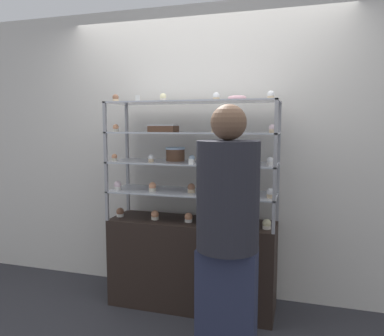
# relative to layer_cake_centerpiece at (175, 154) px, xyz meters

# --- Properties ---
(ground_plane) EXTENTS (20.00, 20.00, 0.00)m
(ground_plane) POSITION_rel_layer_cake_centerpiece_xyz_m (0.17, -0.06, -1.30)
(ground_plane) COLOR #2D2D33
(back_wall) EXTENTS (8.00, 0.05, 2.60)m
(back_wall) POSITION_rel_layer_cake_centerpiece_xyz_m (0.17, 0.29, -0.00)
(back_wall) COLOR silver
(back_wall) RESTS_ON ground_plane
(display_base) EXTENTS (1.39, 0.42, 0.75)m
(display_base) POSITION_rel_layer_cake_centerpiece_xyz_m (0.17, -0.06, -0.93)
(display_base) COLOR black
(display_base) RESTS_ON ground_plane
(display_riser_lower) EXTENTS (1.39, 0.42, 0.25)m
(display_riser_lower) POSITION_rel_layer_cake_centerpiece_xyz_m (0.17, -0.06, -0.32)
(display_riser_lower) COLOR #99999E
(display_riser_lower) RESTS_ON display_base
(display_riser_middle) EXTENTS (1.39, 0.42, 0.25)m
(display_riser_middle) POSITION_rel_layer_cake_centerpiece_xyz_m (0.17, -0.06, -0.07)
(display_riser_middle) COLOR #99999E
(display_riser_middle) RESTS_ON display_riser_lower
(display_riser_upper) EXTENTS (1.39, 0.42, 0.25)m
(display_riser_upper) POSITION_rel_layer_cake_centerpiece_xyz_m (0.17, -0.06, 0.17)
(display_riser_upper) COLOR #99999E
(display_riser_upper) RESTS_ON display_riser_middle
(display_riser_top) EXTENTS (1.39, 0.42, 0.25)m
(display_riser_top) POSITION_rel_layer_cake_centerpiece_xyz_m (0.17, -0.06, 0.42)
(display_riser_top) COLOR #99999E
(display_riser_top) RESTS_ON display_riser_upper
(layer_cake_centerpiece) EXTENTS (0.16, 0.16, 0.12)m
(layer_cake_centerpiece) POSITION_rel_layer_cake_centerpiece_xyz_m (0.00, 0.00, 0.00)
(layer_cake_centerpiece) COLOR brown
(layer_cake_centerpiece) RESTS_ON display_riser_middle
(sheet_cake_frosted) EXTENTS (0.23, 0.16, 0.06)m
(sheet_cake_frosted) POSITION_rel_layer_cake_centerpiece_xyz_m (-0.09, -0.03, 0.22)
(sheet_cake_frosted) COLOR brown
(sheet_cake_frosted) RESTS_ON display_riser_upper
(cupcake_0) EXTENTS (0.07, 0.07, 0.08)m
(cupcake_0) POSITION_rel_layer_cake_centerpiece_xyz_m (-0.48, -0.11, -0.52)
(cupcake_0) COLOR white
(cupcake_0) RESTS_ON display_base
(cupcake_1) EXTENTS (0.07, 0.07, 0.08)m
(cupcake_1) POSITION_rel_layer_cake_centerpiece_xyz_m (-0.15, -0.12, -0.52)
(cupcake_1) COLOR beige
(cupcake_1) RESTS_ON display_base
(cupcake_2) EXTENTS (0.07, 0.07, 0.08)m
(cupcake_2) POSITION_rel_layer_cake_centerpiece_xyz_m (0.15, -0.11, -0.52)
(cupcake_2) COLOR white
(cupcake_2) RESTS_ON display_base
(cupcake_3) EXTENTS (0.07, 0.07, 0.08)m
(cupcake_3) POSITION_rel_layer_cake_centerpiece_xyz_m (0.48, -0.10, -0.52)
(cupcake_3) COLOR white
(cupcake_3) RESTS_ON display_base
(cupcake_4) EXTENTS (0.07, 0.07, 0.08)m
(cupcake_4) POSITION_rel_layer_cake_centerpiece_xyz_m (0.79, -0.14, -0.52)
(cupcake_4) COLOR beige
(cupcake_4) RESTS_ON display_base
(price_tag_0) EXTENTS (0.04, 0.00, 0.04)m
(price_tag_0) POSITION_rel_layer_cake_centerpiece_xyz_m (0.48, -0.25, -0.53)
(price_tag_0) COLOR white
(price_tag_0) RESTS_ON display_base
(cupcake_5) EXTENTS (0.06, 0.06, 0.08)m
(cupcake_5) POSITION_rel_layer_cake_centerpiece_xyz_m (-0.47, -0.16, -0.27)
(cupcake_5) COLOR white
(cupcake_5) RESTS_ON display_riser_lower
(cupcake_6) EXTENTS (0.06, 0.06, 0.08)m
(cupcake_6) POSITION_rel_layer_cake_centerpiece_xyz_m (-0.15, -0.14, -0.27)
(cupcake_6) COLOR beige
(cupcake_6) RESTS_ON display_riser_lower
(cupcake_7) EXTENTS (0.06, 0.06, 0.08)m
(cupcake_7) POSITION_rel_layer_cake_centerpiece_xyz_m (0.17, -0.11, -0.27)
(cupcake_7) COLOR #CCB28C
(cupcake_7) RESTS_ON display_riser_lower
(cupcake_8) EXTENTS (0.06, 0.06, 0.08)m
(cupcake_8) POSITION_rel_layer_cake_centerpiece_xyz_m (0.48, -0.12, -0.27)
(cupcake_8) COLOR #CCB28C
(cupcake_8) RESTS_ON display_riser_lower
(cupcake_9) EXTENTS (0.06, 0.06, 0.08)m
(cupcake_9) POSITION_rel_layer_cake_centerpiece_xyz_m (0.82, -0.14, -0.27)
(cupcake_9) COLOR #CCB28C
(cupcake_9) RESTS_ON display_riser_lower
(price_tag_1) EXTENTS (0.04, 0.00, 0.04)m
(price_tag_1) POSITION_rel_layer_cake_centerpiece_xyz_m (0.44, -0.25, -0.28)
(price_tag_1) COLOR white
(price_tag_1) RESTS_ON display_riser_lower
(cupcake_10) EXTENTS (0.05, 0.05, 0.06)m
(cupcake_10) POSITION_rel_layer_cake_centerpiece_xyz_m (-0.49, -0.17, -0.03)
(cupcake_10) COLOR beige
(cupcake_10) RESTS_ON display_riser_middle
(cupcake_11) EXTENTS (0.05, 0.05, 0.06)m
(cupcake_11) POSITION_rel_layer_cake_centerpiece_xyz_m (-0.16, -0.15, -0.03)
(cupcake_11) COLOR #CCB28C
(cupcake_11) RESTS_ON display_riser_middle
(cupcake_12) EXTENTS (0.05, 0.05, 0.06)m
(cupcake_12) POSITION_rel_layer_cake_centerpiece_xyz_m (0.18, -0.11, -0.03)
(cupcake_12) COLOR white
(cupcake_12) RESTS_ON display_riser_middle
(cupcake_13) EXTENTS (0.05, 0.05, 0.06)m
(cupcake_13) POSITION_rel_layer_cake_centerpiece_xyz_m (0.48, -0.17, -0.03)
(cupcake_13) COLOR beige
(cupcake_13) RESTS_ON display_riser_middle
(cupcake_14) EXTENTS (0.05, 0.05, 0.06)m
(cupcake_14) POSITION_rel_layer_cake_centerpiece_xyz_m (0.80, -0.09, -0.03)
(cupcake_14) COLOR white
(cupcake_14) RESTS_ON display_riser_middle
(price_tag_2) EXTENTS (0.04, 0.00, 0.04)m
(price_tag_2) POSITION_rel_layer_cake_centerpiece_xyz_m (0.21, -0.25, -0.04)
(price_tag_2) COLOR white
(price_tag_2) RESTS_ON display_riser_middle
(cupcake_15) EXTENTS (0.05, 0.05, 0.06)m
(cupcake_15) POSITION_rel_layer_cake_centerpiece_xyz_m (-0.48, -0.14, 0.22)
(cupcake_15) COLOR beige
(cupcake_15) RESTS_ON display_riser_upper
(cupcake_16) EXTENTS (0.05, 0.05, 0.06)m
(cupcake_16) POSITION_rel_layer_cake_centerpiece_xyz_m (0.38, -0.16, 0.22)
(cupcake_16) COLOR #CCB28C
(cupcake_16) RESTS_ON display_riser_upper
(cupcake_17) EXTENTS (0.05, 0.05, 0.06)m
(cupcake_17) POSITION_rel_layer_cake_centerpiece_xyz_m (0.82, -0.17, 0.22)
(cupcake_17) COLOR #CCB28C
(cupcake_17) RESTS_ON display_riser_upper
(price_tag_3) EXTENTS (0.04, 0.00, 0.04)m
(price_tag_3) POSITION_rel_layer_cake_centerpiece_xyz_m (0.42, -0.25, 0.21)
(price_tag_3) COLOR white
(price_tag_3) RESTS_ON display_riser_upper
(cupcake_18) EXTENTS (0.05, 0.05, 0.06)m
(cupcake_18) POSITION_rel_layer_cake_centerpiece_xyz_m (-0.48, -0.15, 0.47)
(cupcake_18) COLOR #CCB28C
(cupcake_18) RESTS_ON display_riser_top
(cupcake_19) EXTENTS (0.05, 0.05, 0.06)m
(cupcake_19) POSITION_rel_layer_cake_centerpiece_xyz_m (-0.06, -0.13, 0.47)
(cupcake_19) COLOR beige
(cupcake_19) RESTS_ON display_riser_top
(cupcake_20) EXTENTS (0.05, 0.05, 0.06)m
(cupcake_20) POSITION_rel_layer_cake_centerpiece_xyz_m (0.38, -0.10, 0.47)
(cupcake_20) COLOR #CCB28C
(cupcake_20) RESTS_ON display_riser_top
(cupcake_21) EXTENTS (0.05, 0.05, 0.06)m
(cupcake_21) POSITION_rel_layer_cake_centerpiece_xyz_m (0.80, -0.11, 0.47)
(cupcake_21) COLOR #CCB28C
(cupcake_21) RESTS_ON display_riser_top
(price_tag_4) EXTENTS (0.04, 0.00, 0.04)m
(price_tag_4) POSITION_rel_layer_cake_centerpiece_xyz_m (-0.23, -0.25, 0.46)
(price_tag_4) COLOR white
(price_tag_4) RESTS_ON display_riser_top
(donut_glazed) EXTENTS (0.15, 0.15, 0.04)m
(donut_glazed) POSITION_rel_layer_cake_centerpiece_xyz_m (0.53, -0.04, 0.45)
(donut_glazed) COLOR #EFB2BC
(donut_glazed) RESTS_ON display_riser_top
(customer_figure) EXTENTS (0.39, 0.39, 1.67)m
(customer_figure) POSITION_rel_layer_cake_centerpiece_xyz_m (0.61, -0.76, -0.41)
(customer_figure) COLOR #282D47
(customer_figure) RESTS_ON ground_plane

